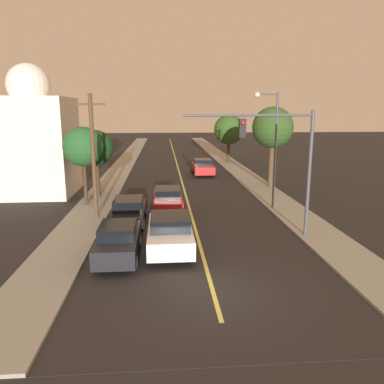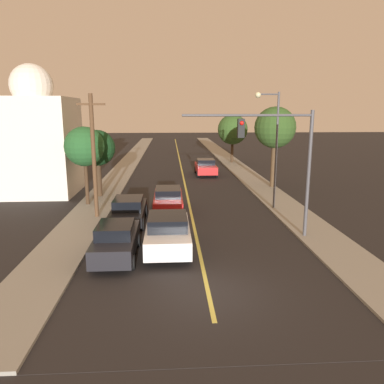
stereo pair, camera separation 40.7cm
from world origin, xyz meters
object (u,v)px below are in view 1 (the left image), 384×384
domed_building_left (33,140)px  tree_right_far (273,128)px  car_outer_lane_front (119,241)px  tree_left_far (95,149)px  traffic_signal_mast (280,150)px  car_outer_lane_second (129,210)px  tree_right_near (229,130)px  streetlamp_right (271,136)px  car_near_lane_front (170,232)px  utility_pole_left (93,154)px  car_near_lane_second (168,200)px  tree_left_near (83,147)px  car_far_oncoming (203,167)px

domed_building_left → tree_right_far: bearing=2.6°
car_outer_lane_front → tree_left_far: size_ratio=0.88×
domed_building_left → traffic_signal_mast: bearing=-36.9°
car_outer_lane_front → car_outer_lane_second: bearing=90.0°
tree_right_near → domed_building_left: size_ratio=0.60×
streetlamp_right → tree_right_far: streetlamp_right is taller
streetlamp_right → tree_right_near: (1.22, 22.11, -0.69)m
car_outer_lane_second → tree_right_near: 26.85m
streetlamp_right → tree_left_far: streetlamp_right is taller
car_near_lane_front → utility_pole_left: (-4.31, 5.56, 3.00)m
tree_left_far → car_near_lane_second: bearing=-40.7°
tree_left_far → tree_right_near: size_ratio=0.84×
tree_right_far → domed_building_left: 18.89m
car_outer_lane_front → tree_left_near: 10.53m
car_far_oncoming → tree_left_near: bearing=52.5°
utility_pole_left → tree_right_far: utility_pole_left is taller
car_near_lane_front → tree_left_near: 10.76m
car_far_oncoming → car_outer_lane_second: bearing=69.7°
car_near_lane_second → utility_pole_left: (-4.31, -1.18, 3.07)m
car_outer_lane_second → car_far_oncoming: (6.03, 16.30, 0.03)m
utility_pole_left → car_near_lane_front: bearing=-52.2°
streetlamp_right → tree_left_far: bearing=160.4°
car_near_lane_second → streetlamp_right: streetlamp_right is taller
car_outer_lane_second → domed_building_left: domed_building_left is taller
car_near_lane_front → car_outer_lane_front: size_ratio=1.10×
traffic_signal_mast → streetlamp_right: (1.15, 5.63, 0.33)m
streetlamp_right → utility_pole_left: 11.05m
car_near_lane_second → traffic_signal_mast: traffic_signal_mast is taller
car_near_lane_second → tree_right_far: 12.04m
tree_right_near → domed_building_left: 24.07m
traffic_signal_mast → tree_left_far: (-10.61, 9.81, -0.82)m
utility_pole_left → tree_right_far: (13.06, 8.32, 1.10)m
car_near_lane_second → traffic_signal_mast: size_ratio=0.73×
utility_pole_left → tree_left_near: size_ratio=1.37×
car_near_lane_front → utility_pole_left: utility_pole_left is taller
car_far_oncoming → car_outer_lane_front: bearing=74.4°
car_near_lane_second → car_outer_lane_front: (-2.27, -7.53, -0.01)m
tree_left_near → tree_right_near: bearing=56.8°
traffic_signal_mast → streetlamp_right: bearing=78.5°
car_outer_lane_second → tree_right_far: (11.02, 9.43, 4.20)m
streetlamp_right → tree_left_far: (-11.76, 4.18, -1.15)m
car_far_oncoming → tree_right_far: size_ratio=0.67×
traffic_signal_mast → tree_right_far: bearing=75.3°
domed_building_left → car_near_lane_front: bearing=-52.2°
car_outer_lane_second → car_outer_lane_front: bearing=-90.0°
car_near_lane_second → traffic_signal_mast: 8.49m
tree_right_near → car_outer_lane_front: bearing=-108.7°
tree_left_far → car_outer_lane_second: bearing=-66.7°
car_near_lane_second → tree_right_far: bearing=39.2°
tree_left_far → tree_right_far: size_ratio=0.74×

